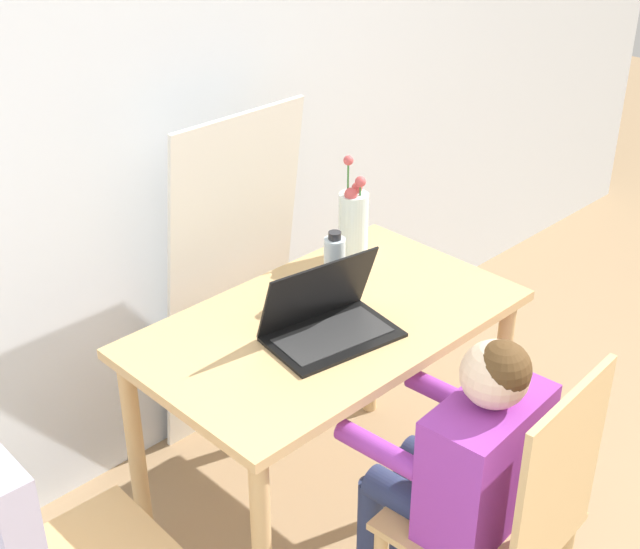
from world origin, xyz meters
TOP-DOWN VIEW (x-y plane):
  - wall_back at (0.00, 2.23)m, footprint 6.40×0.05m
  - dining_table at (0.26, 1.53)m, footprint 1.10×0.65m
  - chair_occupied at (0.19, 0.85)m, footprint 0.43×0.43m
  - chair_spare at (-0.72, 1.48)m, footprint 0.44×0.41m
  - person_seated at (0.18, 0.98)m, footprint 0.38×0.44m
  - laptop at (0.20, 1.48)m, footprint 0.38×0.28m
  - flower_vase at (0.58, 1.75)m, footprint 0.09×0.09m
  - water_bottle at (0.35, 1.60)m, footprint 0.06×0.06m
  - cardboard_panel at (0.35, 2.08)m, footprint 0.51×0.18m

SIDE VIEW (x-z plane):
  - chair_occupied at x=0.19m, z-range 0.01..0.94m
  - cardboard_panel at x=0.35m, z-range 0.00..1.20m
  - person_seated at x=0.18m, z-range 0.12..1.09m
  - chair_spare at x=-0.72m, z-range 0.16..1.09m
  - dining_table at x=0.26m, z-range 0.26..1.00m
  - laptop at x=0.20m, z-range 0.68..0.89m
  - water_bottle at x=0.35m, z-range 0.73..0.94m
  - flower_vase at x=0.58m, z-range 0.69..1.02m
  - wall_back at x=0.00m, z-range 0.00..2.50m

